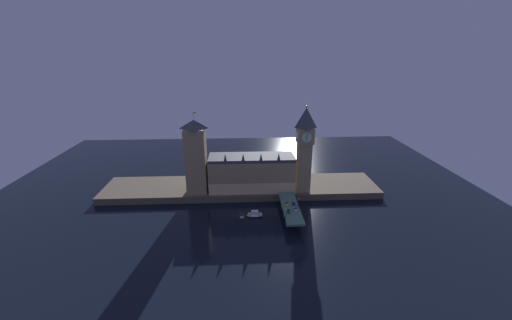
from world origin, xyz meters
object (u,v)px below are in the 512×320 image
victoria_tower (196,156)px  boat_upstream (255,214)px  car_northbound_lead (286,204)px  clock_tower (305,147)px  car_southbound_trail (294,204)px  pedestrian_near_rail (286,215)px  car_northbound_trail (289,211)px  street_lamp_near (286,212)px  street_lamp_mid (299,201)px  pedestrian_mid_walk (298,205)px  car_southbound_lead (296,209)px  pedestrian_far_rail (281,196)px

victoria_tower → boat_upstream: size_ratio=5.62×
car_northbound_lead → boat_upstream: bearing=-174.0°
clock_tower → car_northbound_lead: clock_tower is taller
car_southbound_trail → car_northbound_lead: bearing=179.9°
car_northbound_lead → pedestrian_near_rail: bearing=-99.0°
pedestrian_near_rail → boat_upstream: (-19.68, 13.75, -6.72)m
car_northbound_lead → car_northbound_trail: bearing=-90.0°
victoria_tower → car_northbound_trail: (65.07, -41.24, -25.53)m
street_lamp_near → street_lamp_mid: 18.34m
clock_tower → car_northbound_trail: bearing=-113.3°
pedestrian_mid_walk → street_lamp_near: (-10.55, -14.89, 3.16)m
car_northbound_trail → boat_upstream: size_ratio=0.43×
car_northbound_lead → car_northbound_trail: size_ratio=0.82×
victoria_tower → car_southbound_trail: bearing=-23.6°
car_southbound_lead → pedestrian_mid_walk: pedestrian_mid_walk is taller
clock_tower → pedestrian_mid_walk: size_ratio=37.31×
car_northbound_trail → car_southbound_lead: car_southbound_lead is taller
car_southbound_trail → street_lamp_mid: (2.94, -3.50, 3.47)m
victoria_tower → boat_upstream: victoria_tower is taller
clock_tower → car_northbound_trail: 53.18m
clock_tower → car_southbound_lead: (-11.57, -35.97, -32.38)m
victoria_tower → pedestrian_near_rail: size_ratio=37.92×
car_northbound_lead → car_southbound_trail: bearing=-0.1°
car_southbound_trail → pedestrian_mid_walk: (2.54, -3.33, 0.32)m
pedestrian_far_rail → street_lamp_near: (-0.40, -29.58, 3.25)m
car_northbound_lead → car_southbound_lead: bearing=-57.4°
street_lamp_near → pedestrian_near_rail: bearing=79.5°
street_lamp_near → pedestrian_mid_walk: bearing=54.7°
car_northbound_trail → street_lamp_near: bearing=-111.2°
car_northbound_lead → boat_upstream: car_northbound_lead is taller
car_northbound_lead → boat_upstream: 23.29m
car_northbound_lead → car_southbound_lead: 9.42m
clock_tower → street_lamp_mid: (-8.64, -31.55, -29.01)m
victoria_tower → pedestrian_far_rail: (62.53, -19.21, -25.34)m
car_southbound_trail → clock_tower: bearing=67.6°
street_lamp_near → street_lamp_mid: (10.95, 14.72, -0.01)m
car_southbound_trail → pedestrian_mid_walk: size_ratio=2.35×
victoria_tower → pedestrian_mid_walk: victoria_tower is taller
car_southbound_trail → pedestrian_near_rail: pedestrian_near_rail is taller
street_lamp_near → car_northbound_lead: bearing=80.9°
pedestrian_mid_walk → boat_upstream: bearing=178.1°
pedestrian_mid_walk → boat_upstream: pedestrian_mid_walk is taller
victoria_tower → clock_tower: bearing=-1.8°
pedestrian_near_rail → victoria_tower: bearing=143.3°
victoria_tower → pedestrian_mid_walk: 84.08m
clock_tower → street_lamp_mid: bearing=-105.3°
street_lamp_mid → boat_upstream: size_ratio=0.59×
pedestrian_far_rail → street_lamp_mid: (10.55, -14.86, 3.23)m
victoria_tower → car_northbound_lead: bearing=-25.2°
car_northbound_trail → pedestrian_mid_walk: (7.61, 7.34, 0.27)m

